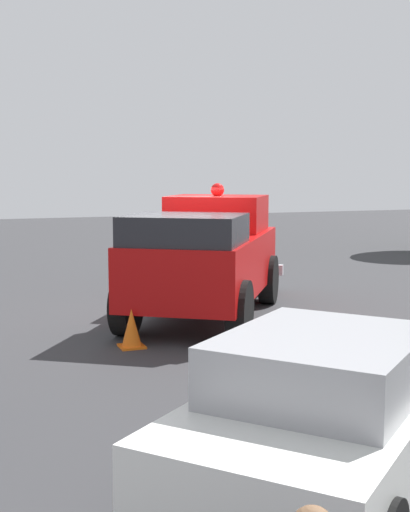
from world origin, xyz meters
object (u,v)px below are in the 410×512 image
spectator_standing (164,243)px  traffic_cone (132,329)px  vintage_fire_truck (208,255)px  classic_hot_rod (335,404)px

spectator_standing → traffic_cone: spectator_standing is taller
vintage_fire_truck → spectator_standing: (-0.57, -4.67, -0.23)m
classic_hot_rod → traffic_cone: classic_hot_rod is taller
vintage_fire_truck → classic_hot_rod: vintage_fire_truck is taller
traffic_cone → spectator_standing: bearing=-111.7°
traffic_cone → vintage_fire_truck: bearing=-136.6°
spectator_standing → traffic_cone: bearing=68.3°
classic_hot_rod → spectator_standing: size_ratio=2.70×
spectator_standing → classic_hot_rod: bearing=79.7°
vintage_fire_truck → classic_hot_rod: size_ratio=1.36×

